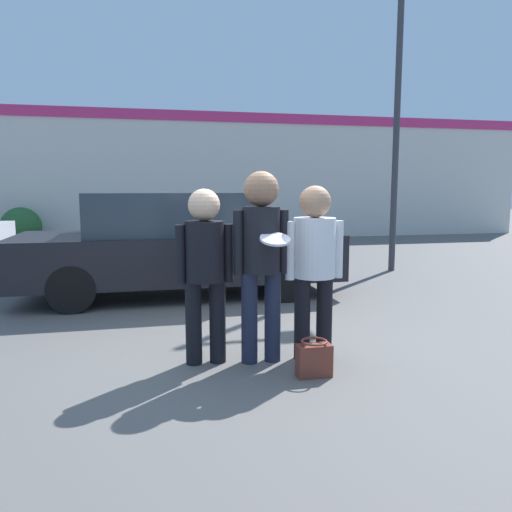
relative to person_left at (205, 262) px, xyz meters
name	(u,v)px	position (x,y,z in m)	size (l,w,h in m)	color
ground_plane	(232,353)	(0.27, 0.20, -0.94)	(56.00, 56.00, 0.00)	#5B5956
storefront_building	(169,175)	(0.27, 11.00, 1.03)	(24.00, 0.22, 3.89)	silver
person_left	(205,262)	(0.00, 0.00, 0.00)	(0.52, 0.35, 1.60)	black
person_middle_with_frisbee	(261,249)	(0.50, -0.08, 0.11)	(0.51, 0.55, 1.76)	#1E2338
person_right	(314,257)	(1.01, -0.09, 0.03)	(0.56, 0.39, 1.63)	black
parked_car_near	(178,244)	(-0.03, 3.08, -0.18)	(4.68, 1.88, 1.54)	black
street_lamp	(410,65)	(4.42, 4.38, 2.94)	(1.34, 0.35, 6.40)	#38383D
shrub	(21,227)	(-3.78, 10.27, -0.40)	(1.08, 1.08, 1.08)	#285B2D
handbag	(314,359)	(0.86, -0.54, -0.79)	(0.30, 0.23, 0.32)	brown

